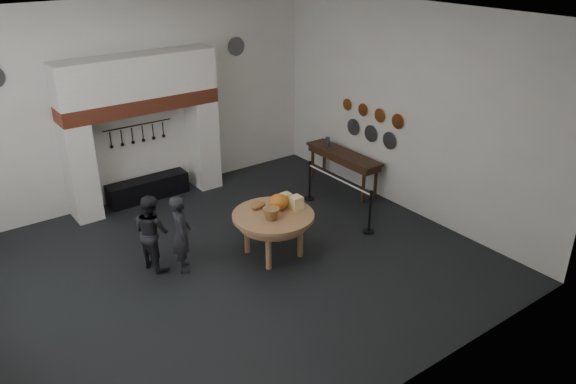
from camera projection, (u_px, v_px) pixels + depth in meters
floor at (231, 267)px, 10.51m from camera, size 9.00×8.00×0.02m
ceiling at (218, 18)px, 8.62m from camera, size 9.00×8.00×0.02m
wall_back at (134, 103)px, 12.49m from camera, size 9.00×0.02×4.50m
wall_front at (397, 252)px, 6.64m from camera, size 9.00×0.02×4.50m
wall_right at (407, 110)px, 11.98m from camera, size 0.02×8.00×4.50m
chimney_pier_left at (80, 171)px, 11.93m from camera, size 0.55×0.70×2.15m
chimney_pier_right at (203, 143)px, 13.52m from camera, size 0.55×0.70×2.15m
hearth_brick_band at (140, 104)px, 12.21m from camera, size 3.50×0.72×0.32m
chimney_hood at (136, 76)px, 11.95m from camera, size 3.50×0.70×0.90m
iron_range at (148, 189)px, 13.12m from camera, size 1.90×0.45×0.50m
utensil_rail at (138, 125)px, 12.64m from camera, size 1.60×0.02×0.02m
work_table at (273, 216)px, 10.58m from camera, size 1.79×1.79×0.07m
pumpkin at (279, 202)px, 10.68m from camera, size 0.36×0.36×0.31m
cheese_block_big at (296, 202)px, 10.75m from camera, size 0.22×0.22×0.24m
cheese_block_small at (286, 198)px, 10.96m from camera, size 0.18×0.18×0.20m
wicker_basket at (271, 214)px, 10.33m from camera, size 0.37×0.37×0.22m
bread_loaf at (258, 206)px, 10.74m from camera, size 0.31×0.18×0.13m
visitor_near at (182, 233)px, 10.15m from camera, size 0.53×0.63×1.48m
visitor_far at (152, 232)px, 10.23m from camera, size 0.71×0.83×1.46m
side_table at (344, 154)px, 13.45m from camera, size 0.55×2.20×0.06m
pewter_jug at (328, 142)px, 13.83m from camera, size 0.12×0.12×0.22m
copper_pan_a at (398, 121)px, 12.23m from camera, size 0.03×0.34×0.34m
copper_pan_b at (380, 115)px, 12.64m from camera, size 0.03×0.32×0.32m
copper_pan_c at (363, 110)px, 13.04m from camera, size 0.03×0.30×0.30m
copper_pan_d at (347, 104)px, 13.44m from camera, size 0.03×0.28×0.28m
pewter_plate_left at (389, 141)px, 12.59m from camera, size 0.03×0.40×0.40m
pewter_plate_mid at (371, 134)px, 13.03m from camera, size 0.03×0.40×0.40m
pewter_plate_right at (353, 127)px, 13.47m from camera, size 0.03×0.40×0.40m
pewter_plate_back_right at (236, 47)px, 13.51m from camera, size 0.44×0.03×0.44m
barrier_post_near at (370, 213)px, 11.54m from camera, size 0.05×0.05×0.90m
barrier_post_far at (310, 181)px, 13.01m from camera, size 0.05×0.05×0.90m
barrier_rope at (339, 179)px, 12.11m from camera, size 0.04×2.00×0.04m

